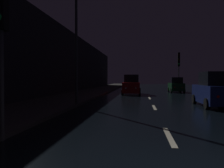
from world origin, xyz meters
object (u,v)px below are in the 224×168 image
at_px(traffic_light_far_right, 179,63).
at_px(car_approaching_headlights, 132,85).
at_px(traffic_light_near_left, 0,9).
at_px(car_parked_right_near, 215,91).
at_px(car_parked_right_far, 176,85).
at_px(streetlamp_overhead, 83,22).

bearing_deg(traffic_light_far_right, car_approaching_headlights, -35.68).
bearing_deg(traffic_light_near_left, car_parked_right_near, 128.45).
height_order(traffic_light_far_right, car_approaching_headlights, traffic_light_far_right).
xyz_separation_m(car_approaching_headlights, car_parked_right_far, (5.40, 4.46, -0.12)).
relative_size(car_approaching_headlights, car_parked_right_near, 1.01).
height_order(car_parked_right_far, car_parked_right_near, car_parked_right_near).
relative_size(traffic_light_far_right, car_approaching_headlights, 1.25).
xyz_separation_m(traffic_light_near_left, car_approaching_headlights, (2.84, 18.54, -2.58)).
bearing_deg(car_parked_right_far, streetlamp_overhead, 152.92).
relative_size(traffic_light_near_left, car_parked_right_far, 1.32).
relative_size(traffic_light_near_left, car_parked_right_near, 1.17).
bearing_deg(car_approaching_headlights, car_parked_right_far, 129.58).
xyz_separation_m(traffic_light_far_right, car_parked_right_far, (-0.80, -2.82, -3.02)).
relative_size(streetlamp_overhead, car_parked_right_near, 1.86).
bearing_deg(car_parked_right_near, traffic_light_near_left, 135.98).
xyz_separation_m(streetlamp_overhead, car_parked_right_near, (7.90, 0.98, -4.13)).
bearing_deg(car_parked_right_far, traffic_light_near_left, 160.30).
distance_m(traffic_light_near_left, car_parked_right_far, 24.58).
height_order(streetlamp_overhead, car_parked_right_far, streetlamp_overhead).
bearing_deg(traffic_light_near_left, car_parked_right_far, 152.77).
bearing_deg(traffic_light_far_right, car_parked_right_far, -11.10).
bearing_deg(traffic_light_far_right, streetlamp_overhead, -20.76).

